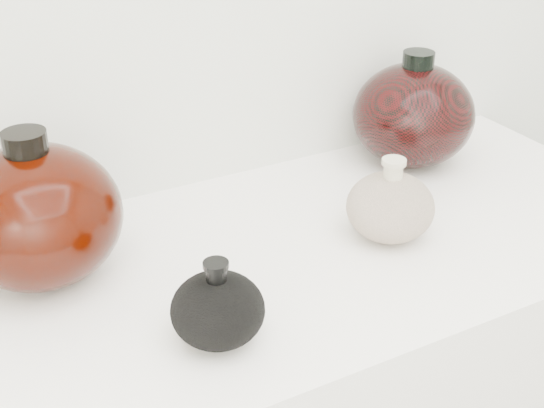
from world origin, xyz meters
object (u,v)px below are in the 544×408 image
cream_gourd_vase (390,206)px  right_round_pot (413,114)px  black_gourd_vase (218,309)px  left_round_pot (37,215)px

cream_gourd_vase → right_round_pot: bearing=45.8°
cream_gourd_vase → black_gourd_vase: bearing=-163.1°
cream_gourd_vase → left_round_pot: size_ratio=0.55×
cream_gourd_vase → left_round_pot: 0.47m
cream_gourd_vase → left_round_pot: left_round_pot is taller
black_gourd_vase → cream_gourd_vase: 0.32m
black_gourd_vase → left_round_pot: size_ratio=0.53×
black_gourd_vase → right_round_pot: 0.56m
black_gourd_vase → cream_gourd_vase: bearing=16.9°
black_gourd_vase → right_round_pot: right_round_pot is taller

